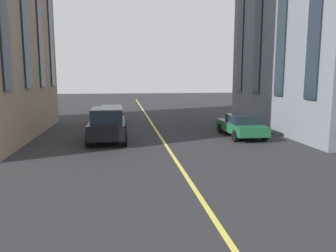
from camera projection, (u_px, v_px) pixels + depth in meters
lane_centre_line at (174, 157)px, 14.67m from camera, size 80.00×0.16×0.01m
car_green_trailing at (111, 114)px, 25.50m from camera, size 3.90×1.89×1.40m
car_green_parked_a at (241, 125)px, 19.67m from camera, size 4.40×1.95×1.37m
car_black_parked_b at (107, 124)px, 18.37m from camera, size 4.70×2.14×1.88m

